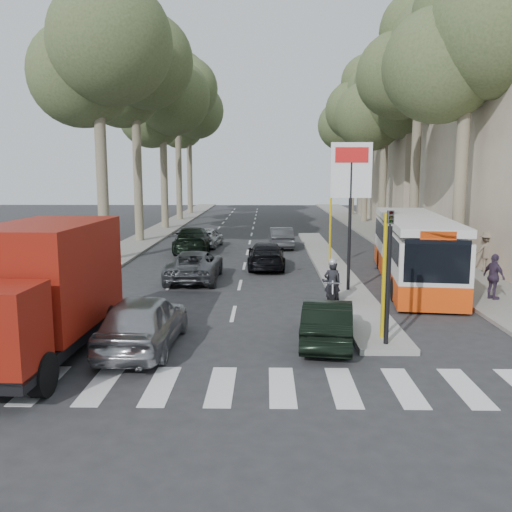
{
  "coord_description": "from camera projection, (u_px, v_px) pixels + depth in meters",
  "views": [
    {
      "loc": [
        0.14,
        -15.01,
        4.54
      ],
      "look_at": [
        -0.2,
        3.89,
        1.6
      ],
      "focal_mm": 38.0,
      "sensor_mm": 36.0,
      "label": 1
    }
  ],
  "objects": [
    {
      "name": "queue_car_a",
      "position": [
        195.0,
        265.0,
        22.87
      ],
      "size": [
        2.13,
        4.57,
        1.27
      ],
      "primitive_type": "imported",
      "rotation": [
        0.0,
        0.0,
        3.14
      ],
      "color": "#4C4F54",
      "rests_on": "ground"
    },
    {
      "name": "traffic_light_island",
      "position": [
        389.0,
        255.0,
        13.6
      ],
      "size": [
        0.16,
        0.41,
        3.6
      ],
      "color": "black",
      "rests_on": "ground"
    },
    {
      "name": "dark_hatchback",
      "position": [
        328.0,
        321.0,
        14.41
      ],
      "size": [
        1.75,
        3.79,
        1.2
      ],
      "primitive_type": "imported",
      "rotation": [
        0.0,
        0.0,
        3.01
      ],
      "color": "black",
      "rests_on": "ground"
    },
    {
      "name": "tree_l_a",
      "position": [
        100.0,
        49.0,
        26.03
      ],
      "size": [
        7.4,
        7.2,
        14.1
      ],
      "color": "#6B604C",
      "rests_on": "ground"
    },
    {
      "name": "tree_l_b",
      "position": [
        137.0,
        66.0,
        33.83
      ],
      "size": [
        7.4,
        7.2,
        14.88
      ],
      "color": "#6B604C",
      "rests_on": "ground"
    },
    {
      "name": "tree_r_c",
      "position": [
        387.0,
        101.0,
        39.67
      ],
      "size": [
        7.4,
        7.2,
        13.32
      ],
      "color": "#6B604C",
      "rests_on": "ground"
    },
    {
      "name": "city_bus",
      "position": [
        413.0,
        247.0,
        22.21
      ],
      "size": [
        3.62,
        10.8,
        2.79
      ],
      "rotation": [
        0.0,
        0.0,
        -0.13
      ],
      "color": "#DF3F0C",
      "rests_on": "ground"
    },
    {
      "name": "billboard",
      "position": [
        351.0,
        195.0,
        19.84
      ],
      "size": [
        1.5,
        12.1,
        5.6
      ],
      "color": "yellow",
      "rests_on": "ground"
    },
    {
      "name": "pedestrian_near",
      "position": [
        494.0,
        277.0,
        18.89
      ],
      "size": [
        0.77,
        1.04,
        1.6
      ],
      "primitive_type": "imported",
      "rotation": [
        0.0,
        0.0,
        1.94
      ],
      "color": "#41324B",
      "rests_on": "sidewalk_right"
    },
    {
      "name": "tree_r_b",
      "position": [
        422.0,
        52.0,
        31.5
      ],
      "size": [
        7.4,
        7.2,
        15.27
      ],
      "color": "#6B604C",
      "rests_on": "ground"
    },
    {
      "name": "tree_l_d",
      "position": [
        179.0,
        92.0,
        49.53
      ],
      "size": [
        7.4,
        7.2,
        15.66
      ],
      "color": "#6B604C",
      "rests_on": "ground"
    },
    {
      "name": "queue_car_e",
      "position": [
        193.0,
        240.0,
        30.83
      ],
      "size": [
        2.28,
        5.1,
        1.45
      ],
      "primitive_type": "imported",
      "rotation": [
        0.0,
        0.0,
        3.19
      ],
      "color": "black",
      "rests_on": "ground"
    },
    {
      "name": "queue_car_b",
      "position": [
        266.0,
        255.0,
        25.73
      ],
      "size": [
        1.76,
        4.29,
        1.24
      ],
      "primitive_type": "imported",
      "rotation": [
        0.0,
        0.0,
        3.15
      ],
      "color": "black",
      "rests_on": "ground"
    },
    {
      "name": "traffic_island",
      "position": [
        329.0,
        265.0,
        26.32
      ],
      "size": [
        1.5,
        26.0,
        0.16
      ],
      "primitive_type": "cube",
      "color": "gray",
      "rests_on": "ground"
    },
    {
      "name": "tree_l_c",
      "position": [
        164.0,
        100.0,
        41.89
      ],
      "size": [
        7.4,
        7.2,
        13.71
      ],
      "color": "#6B604C",
      "rests_on": "ground"
    },
    {
      "name": "silver_hatchback",
      "position": [
        143.0,
        321.0,
        13.95
      ],
      "size": [
        1.89,
        4.35,
        1.46
      ],
      "primitive_type": "imported",
      "rotation": [
        0.0,
        0.0,
        3.1
      ],
      "color": "#989A9F",
      "rests_on": "ground"
    },
    {
      "name": "motorcycle",
      "position": [
        332.0,
        284.0,
        18.53
      ],
      "size": [
        0.74,
        1.94,
        1.65
      ],
      "rotation": [
        0.0,
        0.0,
        -0.09
      ],
      "color": "black",
      "rests_on": "ground"
    },
    {
      "name": "queue_car_c",
      "position": [
        208.0,
        237.0,
        32.85
      ],
      "size": [
        1.83,
        3.76,
        1.24
      ],
      "primitive_type": "imported",
      "rotation": [
        0.0,
        0.0,
        3.04
      ],
      "color": "#A8ACB0",
      "rests_on": "ground"
    },
    {
      "name": "tree_r_d",
      "position": [
        369.0,
        96.0,
        47.36
      ],
      "size": [
        7.4,
        7.2,
        14.88
      ],
      "color": "#6B604C",
      "rests_on": "ground"
    },
    {
      "name": "tree_r_a",
      "position": [
        471.0,
        37.0,
        23.75
      ],
      "size": [
        7.4,
        7.2,
        14.1
      ],
      "color": "#6B604C",
      "rests_on": "ground"
    },
    {
      "name": "ground",
      "position": [
        261.0,
        332.0,
        15.53
      ],
      "size": [
        120.0,
        120.0,
        0.0
      ],
      "primitive_type": "plane",
      "color": "#28282B",
      "rests_on": "ground"
    },
    {
      "name": "pedestrian_far",
      "position": [
        487.0,
        252.0,
        24.12
      ],
      "size": [
        1.18,
        0.54,
        1.81
      ],
      "primitive_type": "imported",
      "rotation": [
        0.0,
        0.0,
        3.13
      ],
      "color": "#6F6353",
      "rests_on": "sidewalk_right"
    },
    {
      "name": "tree_l_e",
      "position": [
        190.0,
        113.0,
        57.6
      ],
      "size": [
        7.4,
        7.2,
        14.49
      ],
      "color": "#6B604C",
      "rests_on": "ground"
    },
    {
      "name": "red_truck",
      "position": [
        39.0,
        289.0,
        13.09
      ],
      "size": [
        2.56,
        6.24,
        3.29
      ],
      "rotation": [
        0.0,
        0.0,
        -0.04
      ],
      "color": "black",
      "rests_on": "ground"
    },
    {
      "name": "building_far",
      "position": [
        440.0,
        132.0,
        47.61
      ],
      "size": [
        11.0,
        20.0,
        16.0
      ],
      "primitive_type": "cube",
      "color": "#B7A88E",
      "rests_on": "ground"
    },
    {
      "name": "median_left",
      "position": [
        164.0,
        228.0,
        43.32
      ],
      "size": [
        2.4,
        64.0,
        0.12
      ],
      "primitive_type": "cube",
      "color": "gray",
      "rests_on": "ground"
    },
    {
      "name": "tree_r_e",
      "position": [
        355.0,
        114.0,
        55.37
      ],
      "size": [
        7.4,
        7.2,
        14.1
      ],
      "color": "#6B604C",
      "rests_on": "ground"
    },
    {
      "name": "queue_car_d",
      "position": [
        281.0,
        237.0,
        32.62
      ],
      "size": [
        1.48,
        3.85,
        1.25
      ],
      "primitive_type": "imported",
      "rotation": [
        0.0,
        0.0,
        3.18
      ],
      "color": "#47484E",
      "rests_on": "ground"
    },
    {
      "name": "sidewalk_right",
      "position": [
        380.0,
        233.0,
        40.06
      ],
      "size": [
        3.2,
        70.0,
        0.12
      ],
      "primitive_type": "cube",
      "color": "gray",
      "rests_on": "ground"
    }
  ]
}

